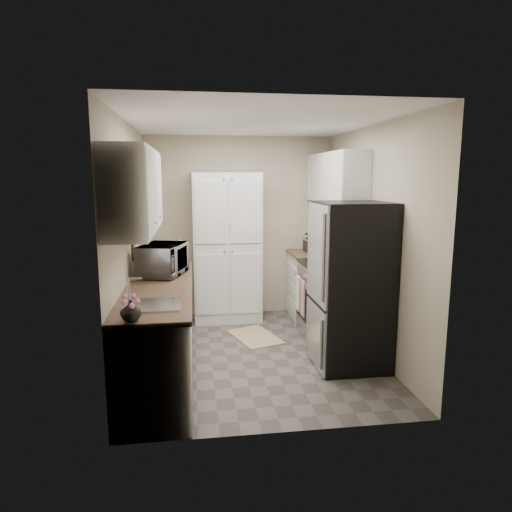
{
  "coord_description": "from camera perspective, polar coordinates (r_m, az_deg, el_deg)",
  "views": [
    {
      "loc": [
        -0.66,
        -4.77,
        1.94
      ],
      "look_at": [
        0.03,
        0.15,
        1.08
      ],
      "focal_mm": 32.0,
      "sensor_mm": 36.0,
      "label": 1
    }
  ],
  "objects": [
    {
      "name": "room_shell",
      "position": [
        4.81,
        -0.36,
        6.07
      ],
      "size": [
        2.64,
        3.24,
        2.52
      ],
      "color": "beige",
      "rests_on": "ground"
    },
    {
      "name": "base_cabinet_right",
      "position": [
        6.37,
        7.25,
        -3.89
      ],
      "size": [
        0.6,
        0.8,
        0.88
      ],
      "primitive_type": "cube",
      "color": "silver",
      "rests_on": "ground"
    },
    {
      "name": "pantry_cabinet",
      "position": [
        6.18,
        -3.67,
        1.04
      ],
      "size": [
        0.9,
        0.55,
        2.0
      ],
      "primitive_type": "cube",
      "color": "silver",
      "rests_on": "ground"
    },
    {
      "name": "wine_bottle",
      "position": [
        5.24,
        -13.16,
        -0.25
      ],
      "size": [
        0.06,
        0.06,
        0.26
      ],
      "primitive_type": "cylinder",
      "color": "black",
      "rests_on": "countertop_left"
    },
    {
      "name": "countertop_right",
      "position": [
        6.27,
        7.34,
        0.19
      ],
      "size": [
        0.63,
        0.83,
        0.04
      ],
      "primitive_type": "cube",
      "color": "brown",
      "rests_on": "base_cabinet_right"
    },
    {
      "name": "cutting_board",
      "position": [
        5.48,
        -9.5,
        0.45
      ],
      "size": [
        0.09,
        0.22,
        0.28
      ],
      "primitive_type": "cube",
      "rotation": [
        0.0,
        0.0,
        -0.32
      ],
      "color": "#579140",
      "rests_on": "countertop_left"
    },
    {
      "name": "base_cabinet_left",
      "position": [
        4.61,
        -11.86,
        -9.42
      ],
      "size": [
        0.6,
        2.3,
        0.88
      ],
      "primitive_type": "cube",
      "color": "silver",
      "rests_on": "ground"
    },
    {
      "name": "ground",
      "position": [
        5.19,
        -0.15,
        -12.13
      ],
      "size": [
        3.2,
        3.2,
        0.0
      ],
      "primitive_type": "plane",
      "color": "#56514C",
      "rests_on": "ground"
    },
    {
      "name": "flower_vase",
      "position": [
        3.42,
        -15.39,
        -6.58
      ],
      "size": [
        0.17,
        0.17,
        0.16
      ],
      "primitive_type": "imported",
      "rotation": [
        0.0,
        0.0,
        0.12
      ],
      "color": "white",
      "rests_on": "countertop_left"
    },
    {
      "name": "microwave",
      "position": [
        4.9,
        -11.56,
        -0.46
      ],
      "size": [
        0.55,
        0.68,
        0.33
      ],
      "primitive_type": "imported",
      "rotation": [
        0.0,
        0.0,
        1.29
      ],
      "color": "#ADACB1",
      "rests_on": "countertop_left"
    },
    {
      "name": "fruit_basket",
      "position": [
        6.18,
        7.31,
        2.66
      ],
      "size": [
        0.31,
        0.31,
        0.11
      ],
      "primitive_type": null,
      "rotation": [
        0.0,
        0.0,
        -0.21
      ],
      "color": "#FF5B1F",
      "rests_on": "toaster_oven"
    },
    {
      "name": "refrigerator",
      "position": [
        4.77,
        11.81,
        -3.61
      ],
      "size": [
        0.7,
        0.72,
        1.7
      ],
      "primitive_type": "cube",
      "color": "#B7B7BC",
      "rests_on": "ground"
    },
    {
      "name": "kitchen_mat",
      "position": [
        5.7,
        -0.11,
        -10.04
      ],
      "size": [
        0.66,
        0.84,
        0.01
      ],
      "primitive_type": "cube",
      "rotation": [
        0.0,
        0.0,
        0.31
      ],
      "color": "tan",
      "rests_on": "ground"
    },
    {
      "name": "electric_range",
      "position": [
        5.61,
        9.25,
        -5.43
      ],
      "size": [
        0.71,
        0.78,
        1.13
      ],
      "color": "#B7B7BC",
      "rests_on": "ground"
    },
    {
      "name": "countertop_left",
      "position": [
        4.48,
        -12.07,
        -3.85
      ],
      "size": [
        0.63,
        2.33,
        0.04
      ],
      "primitive_type": "cube",
      "color": "brown",
      "rests_on": "base_cabinet_left"
    },
    {
      "name": "toaster_oven",
      "position": [
        6.19,
        7.54,
        1.21
      ],
      "size": [
        0.3,
        0.37,
        0.2
      ],
      "primitive_type": "cube",
      "rotation": [
        0.0,
        0.0,
        0.05
      ],
      "color": "#B7B8BC",
      "rests_on": "countertop_right"
    }
  ]
}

